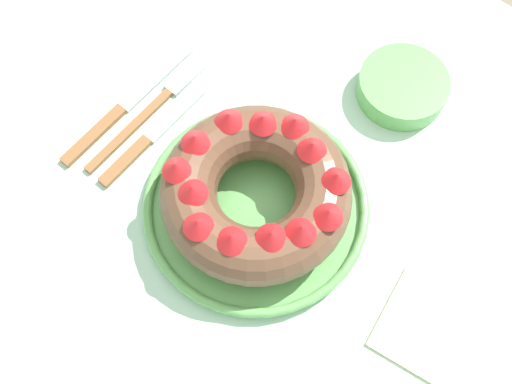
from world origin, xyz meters
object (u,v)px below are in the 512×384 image
(serving_dish, at_px, (256,206))
(napkin, at_px, (446,339))
(cake_knife, at_px, (146,141))
(fork, at_px, (154,106))
(serving_knife, at_px, (120,110))
(side_bowl, at_px, (402,87))
(bundt_cake, at_px, (256,191))

(serving_dish, distance_m, napkin, 0.27)
(cake_knife, bearing_deg, fork, 116.34)
(serving_knife, bearing_deg, cake_knife, -6.88)
(fork, distance_m, side_bowl, 0.34)
(side_bowl, bearing_deg, serving_knife, -136.26)
(serving_dish, height_order, napkin, serving_dish)
(serving_dish, distance_m, fork, 0.20)
(bundt_cake, bearing_deg, serving_dish, -104.30)
(bundt_cake, distance_m, cake_knife, 0.18)
(serving_dish, distance_m, side_bowl, 0.26)
(bundt_cake, bearing_deg, napkin, 2.91)
(serving_knife, xyz_separation_m, napkin, (0.51, 0.02, -0.00))
(bundt_cake, height_order, serving_knife, bundt_cake)
(cake_knife, bearing_deg, bundt_cake, 0.62)
(fork, height_order, cake_knife, cake_knife)
(cake_knife, distance_m, side_bowl, 0.35)
(cake_knife, bearing_deg, serving_knife, 163.47)
(serving_dish, xyz_separation_m, side_bowl, (0.04, 0.26, 0.01))
(serving_dish, xyz_separation_m, serving_knife, (-0.23, -0.01, -0.01))
(cake_knife, bearing_deg, serving_dish, 0.61)
(cake_knife, relative_size, side_bowl, 1.56)
(side_bowl, bearing_deg, napkin, -46.95)
(bundt_cake, height_order, fork, bundt_cake)
(serving_dish, bearing_deg, napkin, 2.91)
(serving_dish, height_order, cake_knife, serving_dish)
(serving_knife, bearing_deg, serving_dish, 5.87)
(serving_dish, relative_size, napkin, 1.84)
(serving_knife, height_order, side_bowl, side_bowl)
(serving_knife, xyz_separation_m, side_bowl, (0.28, 0.27, 0.01))
(napkin, bearing_deg, side_bowl, 133.05)
(cake_knife, height_order, napkin, cake_knife)
(serving_dish, relative_size, fork, 1.29)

